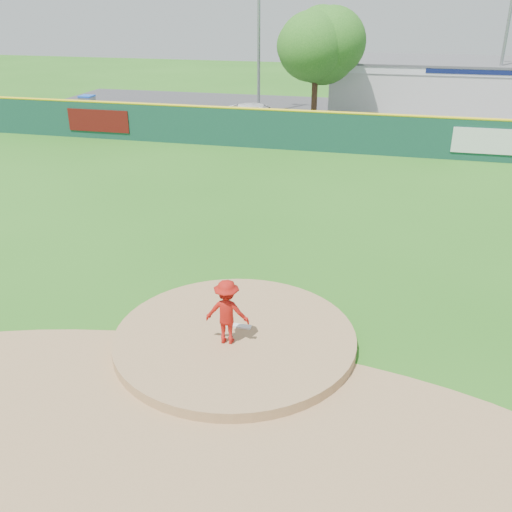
% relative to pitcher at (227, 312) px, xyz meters
% --- Properties ---
extents(ground, '(120.00, 120.00, 0.00)m').
position_rel_pitcher_xyz_m(ground, '(0.07, 0.35, -1.00)').
color(ground, '#286B19').
rests_on(ground, ground).
extents(pitchers_mound, '(5.50, 5.50, 0.50)m').
position_rel_pitcher_xyz_m(pitchers_mound, '(0.07, 0.35, -1.00)').
color(pitchers_mound, '#9E774C').
rests_on(pitchers_mound, ground).
extents(pitching_rubber, '(0.60, 0.15, 0.04)m').
position_rel_pitcher_xyz_m(pitching_rubber, '(0.07, 0.65, -0.73)').
color(pitching_rubber, white).
rests_on(pitching_rubber, pitchers_mound).
extents(infield_dirt_arc, '(15.40, 15.40, 0.01)m').
position_rel_pitcher_xyz_m(infield_dirt_arc, '(0.07, -2.65, -0.99)').
color(infield_dirt_arc, '#9E774C').
rests_on(infield_dirt_arc, ground).
extents(parking_lot, '(44.00, 16.00, 0.02)m').
position_rel_pitcher_xyz_m(parking_lot, '(0.07, 27.35, -0.99)').
color(parking_lot, '#38383A').
rests_on(parking_lot, ground).
extents(pitcher, '(1.00, 0.62, 1.50)m').
position_rel_pitcher_xyz_m(pitcher, '(0.00, 0.00, 0.00)').
color(pitcher, '#AA150E').
rests_on(pitcher, pitchers_mound).
extents(van, '(5.92, 3.84, 1.52)m').
position_rel_pitcher_xyz_m(van, '(-4.74, 22.55, -0.22)').
color(van, white).
rests_on(van, parking_lot).
extents(pool_building_grp, '(15.20, 8.20, 3.31)m').
position_rel_pitcher_xyz_m(pool_building_grp, '(6.07, 32.34, 0.66)').
color(pool_building_grp, silver).
rests_on(pool_building_grp, ground).
extents(fence_banners, '(24.00, 0.04, 1.20)m').
position_rel_pitcher_xyz_m(fence_banners, '(-2.61, 18.27, 0.00)').
color(fence_banners, '#560F0C').
rests_on(fence_banners, ground).
extents(playground_slide, '(0.86, 2.42, 1.33)m').
position_rel_pitcher_xyz_m(playground_slide, '(-16.72, 24.05, -0.32)').
color(playground_slide, blue).
rests_on(playground_slide, ground).
extents(outfield_fence, '(40.00, 0.14, 2.07)m').
position_rel_pitcher_xyz_m(outfield_fence, '(0.07, 18.35, 0.09)').
color(outfield_fence, '#134033').
rests_on(outfield_fence, ground).
extents(deciduous_tree, '(5.60, 5.60, 7.36)m').
position_rel_pitcher_xyz_m(deciduous_tree, '(-1.93, 25.35, 3.55)').
color(deciduous_tree, '#382314').
rests_on(deciduous_tree, ground).
extents(light_pole_left, '(1.75, 0.25, 11.00)m').
position_rel_pitcher_xyz_m(light_pole_left, '(-5.93, 27.35, 5.05)').
color(light_pole_left, gray).
rests_on(light_pole_left, ground).
extents(light_pole_right, '(1.75, 0.25, 10.00)m').
position_rel_pitcher_xyz_m(light_pole_right, '(9.07, 29.35, 4.54)').
color(light_pole_right, gray).
rests_on(light_pole_right, ground).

